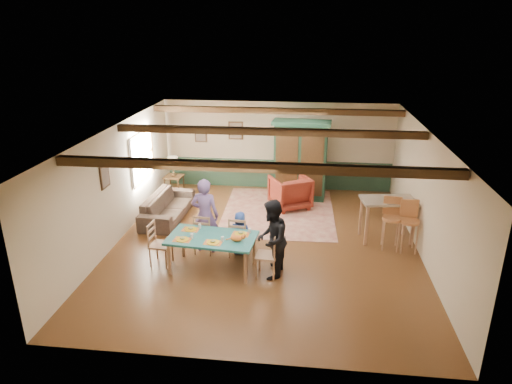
# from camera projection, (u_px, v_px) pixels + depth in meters

# --- Properties ---
(floor) EXTENTS (8.00, 8.00, 0.00)m
(floor) POSITION_uv_depth(u_px,v_px,m) (265.00, 244.00, 10.73)
(floor) COLOR #4C2A15
(floor) RESTS_ON ground
(wall_back) EXTENTS (7.00, 0.02, 2.70)m
(wall_back) POSITION_uv_depth(u_px,v_px,m) (278.00, 146.00, 13.99)
(wall_back) COLOR beige
(wall_back) RESTS_ON floor
(wall_left) EXTENTS (0.02, 8.00, 2.70)m
(wall_left) POSITION_uv_depth(u_px,v_px,m) (116.00, 184.00, 10.64)
(wall_left) COLOR beige
(wall_left) RESTS_ON floor
(wall_right) EXTENTS (0.02, 8.00, 2.70)m
(wall_right) POSITION_uv_depth(u_px,v_px,m) (426.00, 197.00, 9.89)
(wall_right) COLOR beige
(wall_right) RESTS_ON floor
(ceiling) EXTENTS (7.00, 8.00, 0.02)m
(ceiling) POSITION_uv_depth(u_px,v_px,m) (266.00, 132.00, 9.79)
(ceiling) COLOR silver
(ceiling) RESTS_ON wall_back
(wainscot_back) EXTENTS (6.95, 0.03, 0.90)m
(wainscot_back) POSITION_uv_depth(u_px,v_px,m) (277.00, 174.00, 14.28)
(wainscot_back) COLOR #1A3123
(wainscot_back) RESTS_ON floor
(ceiling_beam_front) EXTENTS (6.95, 0.16, 0.16)m
(ceiling_beam_front) POSITION_uv_depth(u_px,v_px,m) (253.00, 167.00, 7.68)
(ceiling_beam_front) COLOR black
(ceiling_beam_front) RESTS_ON ceiling
(ceiling_beam_mid) EXTENTS (6.95, 0.16, 0.16)m
(ceiling_beam_mid) POSITION_uv_depth(u_px,v_px,m) (268.00, 132.00, 10.20)
(ceiling_beam_mid) COLOR black
(ceiling_beam_mid) RESTS_ON ceiling
(ceiling_beam_back) EXTENTS (6.95, 0.16, 0.16)m
(ceiling_beam_back) POSITION_uv_depth(u_px,v_px,m) (276.00, 111.00, 12.62)
(ceiling_beam_back) COLOR black
(ceiling_beam_back) RESTS_ON ceiling
(window_left) EXTENTS (0.06, 1.60, 1.30)m
(window_left) POSITION_uv_depth(u_px,v_px,m) (142.00, 156.00, 12.15)
(window_left) COLOR white
(window_left) RESTS_ON wall_left
(picture_left_wall) EXTENTS (0.04, 0.42, 0.52)m
(picture_left_wall) POSITION_uv_depth(u_px,v_px,m) (105.00, 176.00, 9.94)
(picture_left_wall) COLOR gray
(picture_left_wall) RESTS_ON wall_left
(picture_back_a) EXTENTS (0.45, 0.04, 0.55)m
(picture_back_a) POSITION_uv_depth(u_px,v_px,m) (236.00, 131.00, 13.94)
(picture_back_a) COLOR gray
(picture_back_a) RESTS_ON wall_back
(picture_back_b) EXTENTS (0.38, 0.04, 0.48)m
(picture_back_b) POSITION_uv_depth(u_px,v_px,m) (201.00, 134.00, 14.11)
(picture_back_b) COLOR gray
(picture_back_b) RESTS_ON wall_back
(dining_table) EXTENTS (1.88, 1.16, 0.75)m
(dining_table) POSITION_uv_depth(u_px,v_px,m) (213.00, 253.00, 9.52)
(dining_table) COLOR #1F6363
(dining_table) RESTS_ON floor
(dining_chair_far_left) EXTENTS (0.46, 0.48, 0.95)m
(dining_chair_far_left) POSITION_uv_depth(u_px,v_px,m) (205.00, 233.00, 10.22)
(dining_chair_far_left) COLOR #9A6B4D
(dining_chair_far_left) RESTS_ON floor
(dining_chair_far_right) EXTENTS (0.46, 0.48, 0.95)m
(dining_chair_far_right) POSITION_uv_depth(u_px,v_px,m) (239.00, 236.00, 10.06)
(dining_chair_far_right) COLOR #9A6B4D
(dining_chair_far_right) RESTS_ON floor
(dining_chair_end_left) EXTENTS (0.48, 0.46, 0.95)m
(dining_chair_end_left) POSITION_uv_depth(u_px,v_px,m) (161.00, 244.00, 9.70)
(dining_chair_end_left) COLOR #9A6B4D
(dining_chair_end_left) RESTS_ON floor
(dining_chair_end_right) EXTENTS (0.48, 0.46, 0.95)m
(dining_chair_end_right) POSITION_uv_depth(u_px,v_px,m) (267.00, 254.00, 9.26)
(dining_chair_end_right) COLOR #9A6B4D
(dining_chair_end_right) RESTS_ON floor
(person_man) EXTENTS (0.66, 0.47, 1.72)m
(person_man) POSITION_uv_depth(u_px,v_px,m) (205.00, 215.00, 10.16)
(person_man) COLOR slate
(person_man) RESTS_ON floor
(person_woman) EXTENTS (0.69, 0.85, 1.65)m
(person_woman) POSITION_uv_depth(u_px,v_px,m) (272.00, 239.00, 9.12)
(person_woman) COLOR black
(person_woman) RESTS_ON floor
(person_child) EXTENTS (0.52, 0.36, 1.00)m
(person_child) POSITION_uv_depth(u_px,v_px,m) (240.00, 233.00, 10.13)
(person_child) COLOR #254497
(person_child) RESTS_ON floor
(cat) EXTENTS (0.37, 0.17, 0.18)m
(cat) POSITION_uv_depth(u_px,v_px,m) (237.00, 238.00, 9.16)
(cat) COLOR orange
(cat) RESTS_ON dining_table
(place_setting_near_left) EXTENTS (0.43, 0.33, 0.11)m
(place_setting_near_left) POSITION_uv_depth(u_px,v_px,m) (182.00, 237.00, 9.24)
(place_setting_near_left) COLOR gold
(place_setting_near_left) RESTS_ON dining_table
(place_setting_near_center) EXTENTS (0.43, 0.33, 0.11)m
(place_setting_near_center) POSITION_uv_depth(u_px,v_px,m) (213.00, 240.00, 9.12)
(place_setting_near_center) COLOR gold
(place_setting_near_center) RESTS_ON dining_table
(place_setting_far_left) EXTENTS (0.43, 0.33, 0.11)m
(place_setting_far_left) POSITION_uv_depth(u_px,v_px,m) (191.00, 227.00, 9.70)
(place_setting_far_left) COLOR gold
(place_setting_far_left) RESTS_ON dining_table
(place_setting_far_right) EXTENTS (0.43, 0.33, 0.11)m
(place_setting_far_right) POSITION_uv_depth(u_px,v_px,m) (241.00, 232.00, 9.49)
(place_setting_far_right) COLOR gold
(place_setting_far_right) RESTS_ON dining_table
(area_rug) EXTENTS (3.08, 3.63, 0.01)m
(area_rug) POSITION_uv_depth(u_px,v_px,m) (278.00, 212.00, 12.57)
(area_rug) COLOR beige
(area_rug) RESTS_ON floor
(armoire) EXTENTS (1.69, 0.80, 2.31)m
(armoire) POSITION_uv_depth(u_px,v_px,m) (300.00, 160.00, 13.19)
(armoire) COLOR #153524
(armoire) RESTS_ON floor
(armchair) EXTENTS (1.33, 1.34, 0.92)m
(armchair) POSITION_uv_depth(u_px,v_px,m) (290.00, 192.00, 12.73)
(armchair) COLOR #531510
(armchair) RESTS_ON floor
(sofa) EXTENTS (0.96, 2.25, 0.65)m
(sofa) POSITION_uv_depth(u_px,v_px,m) (168.00, 206.00, 12.09)
(sofa) COLOR #382B23
(sofa) RESTS_ON floor
(end_table) EXTENTS (0.56, 0.56, 0.63)m
(end_table) POSITION_uv_depth(u_px,v_px,m) (174.00, 186.00, 13.64)
(end_table) COLOR black
(end_table) RESTS_ON floor
(table_lamp) EXTENTS (0.33, 0.33, 0.58)m
(table_lamp) POSITION_uv_depth(u_px,v_px,m) (173.00, 167.00, 13.43)
(table_lamp) COLOR #CAB483
(table_lamp) RESTS_ON end_table
(counter_table) EXTENTS (1.33, 0.88, 1.04)m
(counter_table) POSITION_uv_depth(u_px,v_px,m) (386.00, 220.00, 10.79)
(counter_table) COLOR tan
(counter_table) RESTS_ON floor
(bar_stool_left) EXTENTS (0.46, 0.50, 1.21)m
(bar_stool_left) POSITION_uv_depth(u_px,v_px,m) (391.00, 224.00, 10.33)
(bar_stool_left) COLOR #C27B4B
(bar_stool_left) RESTS_ON floor
(bar_stool_right) EXTENTS (0.42, 0.47, 1.19)m
(bar_stool_right) POSITION_uv_depth(u_px,v_px,m) (409.00, 227.00, 10.22)
(bar_stool_right) COLOR #C27B4B
(bar_stool_right) RESTS_ON floor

